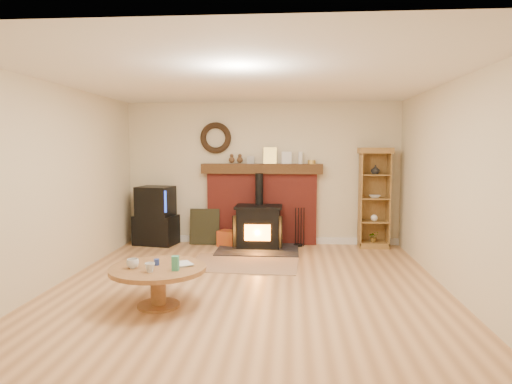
# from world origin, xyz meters

# --- Properties ---
(ground) EXTENTS (5.50, 5.50, 0.00)m
(ground) POSITION_xyz_m (0.00, 0.00, 0.00)
(ground) COLOR #AD7648
(ground) RESTS_ON ground
(room_shell) EXTENTS (5.02, 5.52, 2.61)m
(room_shell) POSITION_xyz_m (-0.02, 0.09, 1.72)
(room_shell) COLOR beige
(room_shell) RESTS_ON ground
(chimney_breast) EXTENTS (2.20, 0.22, 1.78)m
(chimney_breast) POSITION_xyz_m (0.00, 2.67, 0.80)
(chimney_breast) COLOR maroon
(chimney_breast) RESTS_ON ground
(wood_stove) EXTENTS (1.40, 1.00, 1.32)m
(wood_stove) POSITION_xyz_m (-0.03, 2.28, 0.37)
(wood_stove) COLOR black
(wood_stove) RESTS_ON ground
(area_rug) EXTENTS (1.71, 1.22, 0.01)m
(area_rug) POSITION_xyz_m (-0.18, 1.18, 0.01)
(area_rug) COLOR brown
(area_rug) RESTS_ON ground
(tv_unit) EXTENTS (0.81, 0.63, 1.07)m
(tv_unit) POSITION_xyz_m (-1.93, 2.47, 0.51)
(tv_unit) COLOR black
(tv_unit) RESTS_ON ground
(curio_cabinet) EXTENTS (0.57, 0.41, 1.77)m
(curio_cabinet) POSITION_xyz_m (2.01, 2.55, 0.89)
(curio_cabinet) COLOR brown
(curio_cabinet) RESTS_ON ground
(firelog_box) EXTENTS (0.52, 0.42, 0.28)m
(firelog_box) POSITION_xyz_m (-0.53, 2.40, 0.14)
(firelog_box) COLOR #BE8211
(firelog_box) RESTS_ON ground
(leaning_painting) EXTENTS (0.55, 0.15, 0.65)m
(leaning_painting) POSITION_xyz_m (-1.05, 2.55, 0.33)
(leaning_painting) COLOR black
(leaning_painting) RESTS_ON ground
(fire_tools) EXTENTS (0.19, 0.16, 0.70)m
(fire_tools) POSITION_xyz_m (0.68, 2.50, 0.16)
(fire_tools) COLOR black
(fire_tools) RESTS_ON ground
(coffee_table) EXTENTS (1.08, 1.08, 0.62)m
(coffee_table) POSITION_xyz_m (-0.94, -0.76, 0.37)
(coffee_table) COLOR brown
(coffee_table) RESTS_ON ground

